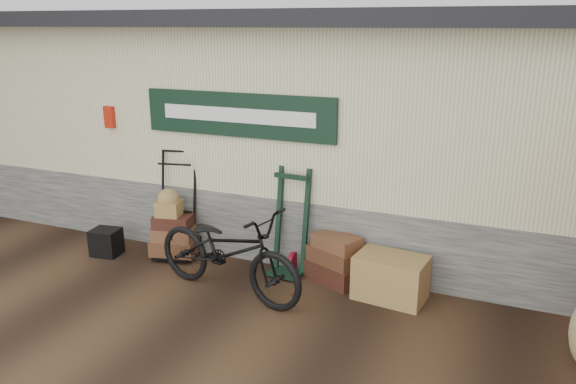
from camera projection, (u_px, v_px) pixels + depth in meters
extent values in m
plane|color=black|center=(226.00, 294.00, 6.58)|extent=(80.00, 80.00, 0.00)
cube|color=#4C4C47|center=(310.00, 194.00, 8.87)|extent=(14.00, 3.54, 0.90)
cube|color=#BBB889|center=(311.00, 99.00, 8.44)|extent=(14.00, 3.50, 2.10)
cube|color=black|center=(308.00, 19.00, 7.98)|extent=(14.40, 4.10, 0.20)
cube|color=black|center=(238.00, 115.00, 6.98)|extent=(2.60, 0.06, 0.55)
cube|color=white|center=(236.00, 115.00, 6.95)|extent=(2.10, 0.01, 0.18)
cube|color=#B5210C|center=(110.00, 117.00, 7.77)|extent=(0.14, 0.10, 0.30)
cube|color=olive|center=(391.00, 277.00, 6.42)|extent=(0.84, 0.60, 0.51)
cube|color=black|center=(106.00, 242.00, 7.65)|extent=(0.40, 0.36, 0.37)
imported|color=black|center=(228.00, 246.00, 6.43)|extent=(1.11, 2.15, 1.19)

